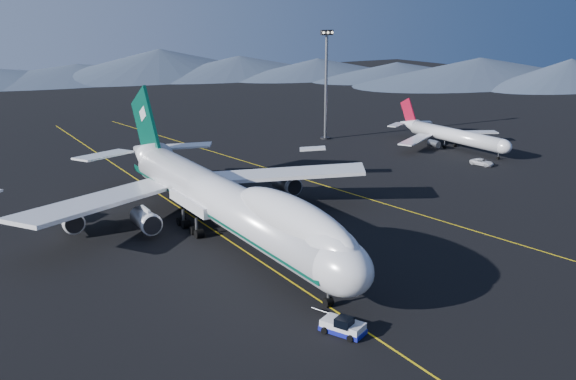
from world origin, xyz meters
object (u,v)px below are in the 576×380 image
floodlight_mast (326,85)px  pushback_tug (343,327)px  second_jet (451,135)px  boeing_747 (224,200)px  service_van (482,162)px

floodlight_mast → pushback_tug: bearing=-123.8°
second_jet → boeing_747: bearing=-147.9°
second_jet → floodlight_mast: floodlight_mast is taller
pushback_tug → boeing_747: bearing=61.4°
pushback_tug → service_van: (69.70, 44.19, 0.06)m
service_van → floodlight_mast: bearing=92.2°
boeing_747 → second_jet: size_ratio=1.99×
second_jet → service_van: 18.37m
pushback_tug → floodlight_mast: 104.30m
service_van → floodlight_mast: floodlight_mast is taller
boeing_747 → floodlight_mast: size_ratio=2.63×
second_jet → service_van: second_jet is taller
service_van → floodlight_mast: 45.46m
second_jet → floodlight_mast: bearing=139.2°
pushback_tug → second_jet: bearing=13.6°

